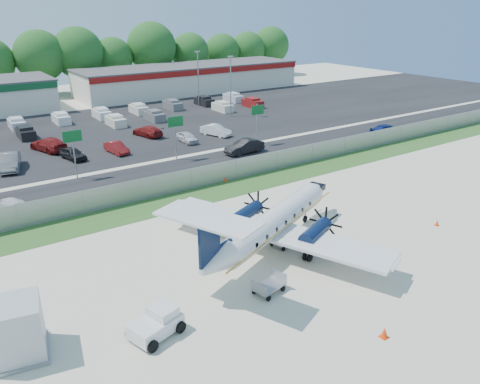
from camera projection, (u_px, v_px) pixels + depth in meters
ground at (288, 248)px, 32.89m from camera, size 170.00×170.00×0.00m
grass_verge at (203, 195)px, 42.12m from camera, size 170.00×4.00×0.02m
access_road at (168, 174)px, 47.50m from camera, size 170.00×8.00×0.02m
parking_lot at (100, 132)px, 63.66m from camera, size 170.00×32.00×0.02m
perimeter_fence at (192, 179)px, 43.29m from camera, size 120.00×0.06×1.99m
building_east at (190, 78)px, 93.18m from camera, size 44.40×12.40×5.24m
sign_left at (73, 143)px, 45.01m from camera, size 1.80×0.26×5.00m
sign_mid at (176, 128)px, 50.75m from camera, size 1.80×0.26×5.00m
sign_right at (257, 115)px, 56.49m from camera, size 1.80×0.26×5.00m
light_pole_ne at (231, 82)px, 70.64m from camera, size 0.90×0.35×9.09m
light_pole_se at (198, 75)px, 78.33m from camera, size 0.90×0.35×9.09m
tree_line at (42, 95)px, 89.82m from camera, size 112.00×6.00×14.00m
aircraft at (273, 223)px, 32.02m from camera, size 17.09×16.60×5.30m
pushback_tug at (157, 323)px, 24.04m from camera, size 2.99×2.54×1.43m
baggage_cart_near at (269, 285)px, 27.63m from camera, size 2.18×1.60×1.03m
baggage_cart_far at (284, 239)px, 33.15m from camera, size 2.14×1.55×1.02m
service_container at (16, 332)px, 22.30m from camera, size 3.11×3.11×2.94m
cone_nose at (437, 223)px, 36.25m from camera, size 0.33×0.33×0.46m
cone_port_wing at (384, 333)px, 23.92m from camera, size 0.42×0.42×0.60m
cone_starboard_wing at (225, 178)px, 45.53m from camera, size 0.43×0.43×0.62m
road_car_mid at (244, 153)px, 54.34m from camera, size 4.93×2.00×1.59m
road_car_east at (386, 135)px, 61.82m from camera, size 4.83×2.57×1.57m
parked_car_a at (11, 169)px, 48.90m from camera, size 2.93×5.37×1.68m
parked_car_b at (74, 159)px, 52.08m from camera, size 2.42×4.19×1.34m
parked_car_c at (117, 153)px, 54.36m from camera, size 1.91×4.14×1.32m
parked_car_d at (187, 142)px, 58.67m from camera, size 1.62×3.83×1.29m
parked_car_e at (216, 136)px, 61.78m from camera, size 2.89×4.61×1.43m
parked_car_f at (50, 151)px, 55.21m from camera, size 3.90×5.94×1.60m
parked_car_g at (148, 136)px, 61.46m from camera, size 3.06×5.13×1.39m
far_parking_rows at (89, 125)px, 67.51m from camera, size 56.00×10.00×1.60m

